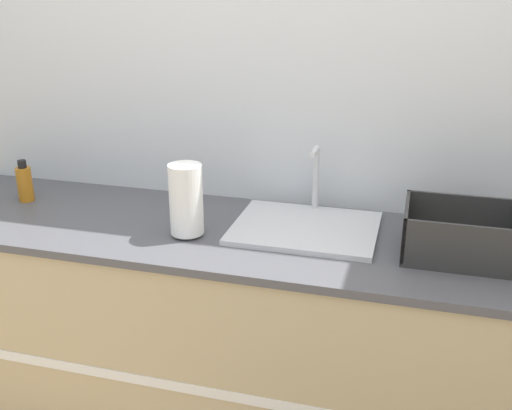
# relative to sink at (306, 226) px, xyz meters

# --- Properties ---
(wall_back) EXTENTS (4.94, 0.06, 2.60)m
(wall_back) POSITION_rel_sink_xyz_m (-0.27, 0.29, 0.36)
(wall_back) COLOR silver
(wall_back) RESTS_ON ground_plane
(counter_cabinet) EXTENTS (2.56, 0.69, 0.93)m
(counter_cabinet) POSITION_rel_sink_xyz_m (-0.27, -0.07, -0.48)
(counter_cabinet) COLOR tan
(counter_cabinet) RESTS_ON ground_plane
(sink) EXTENTS (0.53, 0.42, 0.27)m
(sink) POSITION_rel_sink_xyz_m (0.00, 0.00, 0.00)
(sink) COLOR silver
(sink) RESTS_ON counter_cabinet
(paper_towel_roll) EXTENTS (0.12, 0.12, 0.27)m
(paper_towel_roll) POSITION_rel_sink_xyz_m (-0.40, -0.16, 0.12)
(paper_towel_roll) COLOR #4C4C51
(paper_towel_roll) RESTS_ON counter_cabinet
(dish_rack) EXTENTS (0.38, 0.29, 0.17)m
(dish_rack) POSITION_rel_sink_xyz_m (0.54, -0.07, 0.04)
(dish_rack) COLOR #2D2D2D
(dish_rack) RESTS_ON counter_cabinet
(bottle_amber) EXTENTS (0.06, 0.06, 0.17)m
(bottle_amber) POSITION_rel_sink_xyz_m (-1.19, -0.01, 0.06)
(bottle_amber) COLOR #B26B19
(bottle_amber) RESTS_ON counter_cabinet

